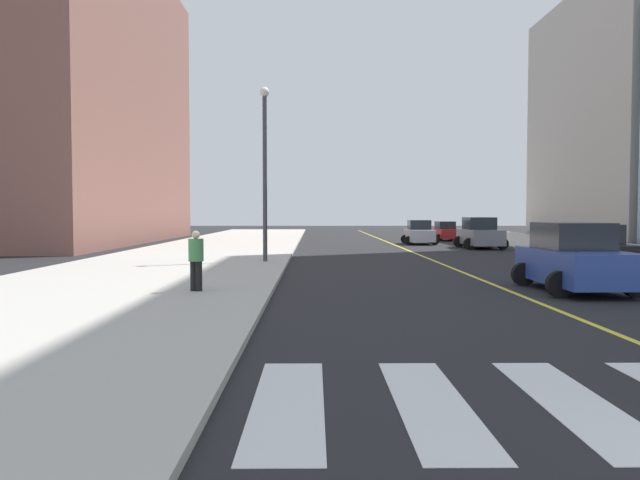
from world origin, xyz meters
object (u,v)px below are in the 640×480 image
(car_silver_second, at_px, (419,233))
(pedestrian_walking_west, at_px, (196,258))
(car_gray_third, at_px, (480,234))
(car_blue_fifth, at_px, (575,259))
(car_black_nearest, at_px, (595,250))
(fire_hydrant, at_px, (592,249))
(street_lamp, at_px, (265,160))
(car_red_fourth, at_px, (445,232))

(car_silver_second, height_order, pedestrian_walking_west, pedestrian_walking_west)
(car_gray_third, xyz_separation_m, car_blue_fifth, (-3.19, -22.64, -0.00))
(car_silver_second, bearing_deg, car_black_nearest, 100.23)
(car_black_nearest, height_order, fire_hydrant, car_black_nearest)
(car_silver_second, height_order, street_lamp, street_lamp)
(fire_hydrant, distance_m, street_lamp, 16.82)
(car_red_fourth, relative_size, car_blue_fifth, 0.80)
(car_gray_third, xyz_separation_m, pedestrian_walking_west, (-14.57, -23.71, 0.13))
(car_red_fourth, xyz_separation_m, pedestrian_walking_west, (-14.74, -35.39, 0.33))
(street_lamp, bearing_deg, car_black_nearest, -15.90)
(car_blue_fifth, distance_m, street_lamp, 14.70)
(car_gray_third, height_order, car_red_fourth, car_gray_third)
(car_silver_second, distance_m, street_lamp, 21.45)
(car_red_fourth, bearing_deg, street_lamp, 58.27)
(pedestrian_walking_west, bearing_deg, car_red_fourth, -86.69)
(car_silver_second, relative_size, car_blue_fifth, 0.89)
(car_blue_fifth, bearing_deg, car_gray_third, -98.76)
(car_red_fourth, height_order, fire_hydrant, car_red_fourth)
(car_blue_fifth, bearing_deg, pedestrian_walking_west, 4.64)
(car_silver_second, bearing_deg, car_blue_fifth, 91.71)
(car_red_fourth, relative_size, pedestrian_walking_west, 2.17)
(car_black_nearest, distance_m, fire_hydrant, 6.41)
(car_red_fourth, distance_m, pedestrian_walking_west, 38.34)
(pedestrian_walking_west, bearing_deg, street_lamp, -69.94)
(car_silver_second, relative_size, car_gray_third, 0.89)
(car_black_nearest, distance_m, car_silver_second, 22.50)
(car_black_nearest, distance_m, car_red_fourth, 28.40)
(car_gray_third, bearing_deg, pedestrian_walking_west, 58.41)
(car_red_fourth, bearing_deg, car_black_nearest, 87.29)
(car_red_fourth, bearing_deg, pedestrian_walking_west, 64.72)
(car_black_nearest, bearing_deg, car_silver_second, -80.22)
(street_lamp, bearing_deg, car_silver_second, 60.72)
(car_silver_second, height_order, car_gray_third, car_gray_third)
(fire_hydrant, bearing_deg, street_lamp, -172.94)
(car_black_nearest, distance_m, street_lamp, 14.69)
(car_silver_second, xyz_separation_m, street_lamp, (-10.31, -18.39, 3.98))
(car_black_nearest, xyz_separation_m, pedestrian_walking_west, (-14.72, -6.99, 0.20))
(pedestrian_walking_west, distance_m, fire_hydrant, 21.54)
(car_black_nearest, xyz_separation_m, street_lamp, (-13.61, 3.88, 3.93))
(car_gray_third, distance_m, pedestrian_walking_west, 27.83)
(car_silver_second, height_order, car_blue_fifth, car_blue_fifth)
(car_black_nearest, bearing_deg, fire_hydrant, -112.05)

